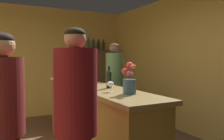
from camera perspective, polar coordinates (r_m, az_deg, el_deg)
name	(u,v)px	position (r m, az deg, el deg)	size (l,w,h in m)	color
wall_back	(28,62)	(6.00, -20.08, 1.91)	(5.15, 0.12, 2.73)	#D5AB54
wall_right	(212,64)	(4.33, 23.70, 1.42)	(0.12, 6.52, 2.73)	tan
bar_counter	(93,121)	(3.46, -4.71, -12.62)	(0.60, 2.93, 1.07)	olive
display_cabinet	(93,80)	(6.19, -4.66, -2.44)	(1.00, 0.39, 1.68)	brown
wine_bottle_rose	(83,72)	(4.29, -7.15, -0.58)	(0.07, 0.07, 0.31)	black
wine_bottle_syrah	(109,78)	(3.06, -0.75, -2.06)	(0.07, 0.07, 0.29)	black
wine_bottle_riesling	(77,75)	(3.59, -8.65, -1.24)	(0.08, 0.08, 0.30)	#203420
wine_glass_front	(110,84)	(2.73, -0.41, -3.53)	(0.08, 0.08, 0.13)	white
wine_glass_mid	(69,73)	(4.33, -10.65, -0.74)	(0.06, 0.06, 0.17)	white
flower_arrangement	(129,81)	(2.58, 4.32, -2.82)	(0.16, 0.17, 0.36)	#365B6D
cheese_plate	(91,81)	(3.90, -5.14, -2.81)	(0.16, 0.16, 0.01)	white
display_bottle_left	(82,45)	(6.05, -7.41, 6.19)	(0.07, 0.07, 0.29)	#4C3514
display_bottle_midleft	(88,44)	(6.12, -5.89, 6.44)	(0.08, 0.08, 0.34)	#294A33
display_bottle_center	(93,44)	(6.17, -4.68, 6.36)	(0.06, 0.06, 0.32)	#25283C
display_bottle_midright	(99,45)	(6.23, -3.35, 6.20)	(0.07, 0.07, 0.29)	black
display_bottle_right	(104,45)	(6.30, -2.10, 6.17)	(0.07, 0.07, 0.29)	#212E35
patron_by_cabinet	(4,125)	(2.09, -25.31, -12.23)	(0.33, 0.33, 1.67)	maroon
patron_redhead	(76,125)	(1.89, -8.95, -13.44)	(0.34, 0.34, 1.71)	maroon
bartender	(114,85)	(4.23, 0.56, -3.81)	(0.31, 0.31, 1.73)	brown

